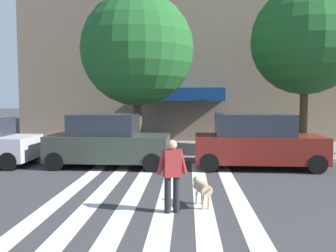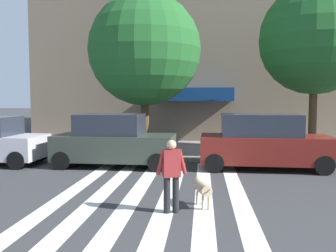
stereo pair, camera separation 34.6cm
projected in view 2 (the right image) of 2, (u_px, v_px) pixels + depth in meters
name	position (u px, v px, depth m)	size (l,w,h in m)	color
ground_plane	(181.00, 217.00, 7.91)	(160.00, 160.00, 0.00)	#353538
sidewalk_far	(193.00, 150.00, 17.68)	(80.00, 6.00, 0.15)	gray
crosswalk_stripes	(142.00, 216.00, 8.00)	(4.95, 13.08, 0.01)	silver
parked_car_behind_first	(114.00, 141.00, 13.71)	(4.46, 2.07, 1.96)	#333B32
parked_car_third_in_line	(264.00, 142.00, 13.19)	(4.63, 2.08, 1.99)	maroon
street_tree_nearest	(145.00, 50.00, 15.59)	(4.78, 4.78, 6.86)	#4C3823
street_tree_middle	(315.00, 39.00, 15.22)	(4.58, 4.58, 7.14)	#4C3823
pedestrian_dog_walker	(171.00, 172.00, 8.14)	(0.70, 0.34, 1.64)	black
dog_on_leash	(202.00, 188.00, 8.64)	(0.47, 1.02, 0.65)	tan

